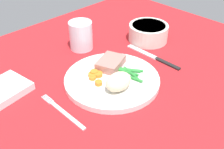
% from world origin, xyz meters
% --- Properties ---
extents(dining_table, '(1.20, 0.90, 0.02)m').
position_xyz_m(dining_table, '(0.00, 0.00, 0.01)').
color(dining_table, red).
rests_on(dining_table, ground).
extents(dinner_plate, '(0.26, 0.26, 0.02)m').
position_xyz_m(dinner_plate, '(0.01, -0.03, 0.03)').
color(dinner_plate, white).
rests_on(dinner_plate, dining_table).
extents(meat_portion, '(0.10, 0.09, 0.02)m').
position_xyz_m(meat_portion, '(0.05, 0.01, 0.05)').
color(meat_portion, '#B2756B').
rests_on(meat_portion, dinner_plate).
extents(mashed_potatoes, '(0.08, 0.05, 0.05)m').
position_xyz_m(mashed_potatoes, '(-0.01, -0.08, 0.06)').
color(mashed_potatoes, beige).
rests_on(mashed_potatoes, dinner_plate).
extents(carrot_slices, '(0.05, 0.06, 0.01)m').
position_xyz_m(carrot_slices, '(-0.02, 0.00, 0.04)').
color(carrot_slices, orange).
rests_on(carrot_slices, dinner_plate).
extents(green_beans, '(0.08, 0.10, 0.01)m').
position_xyz_m(green_beans, '(0.06, -0.05, 0.04)').
color(green_beans, '#2D8C38').
rests_on(green_beans, dinner_plate).
extents(fork, '(0.01, 0.17, 0.00)m').
position_xyz_m(fork, '(-0.16, -0.04, 0.02)').
color(fork, silver).
rests_on(fork, dining_table).
extents(knife, '(0.02, 0.20, 0.01)m').
position_xyz_m(knife, '(0.20, -0.04, 0.02)').
color(knife, black).
rests_on(knife, dining_table).
extents(water_glass, '(0.08, 0.08, 0.09)m').
position_xyz_m(water_glass, '(0.08, 0.18, 0.06)').
color(water_glass, silver).
rests_on(water_glass, dining_table).
extents(salad_bowl, '(0.14, 0.14, 0.06)m').
position_xyz_m(salad_bowl, '(0.28, 0.05, 0.05)').
color(salad_bowl, silver).
rests_on(salad_bowl, dining_table).
extents(napkin, '(0.13, 0.12, 0.02)m').
position_xyz_m(napkin, '(-0.22, 0.13, 0.03)').
color(napkin, white).
rests_on(napkin, dining_table).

